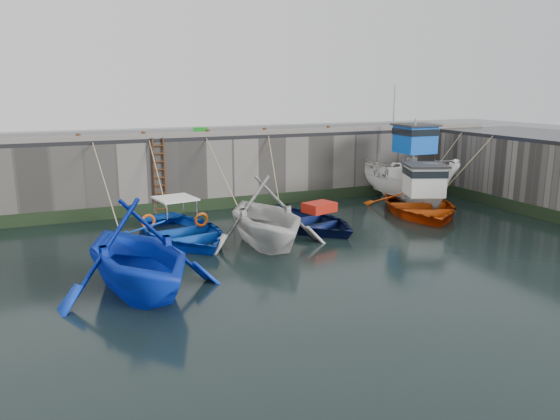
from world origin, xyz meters
name	(u,v)px	position (x,y,z in m)	size (l,w,h in m)	color
ground	(308,285)	(0.00, 0.00, 0.00)	(120.00, 120.00, 0.00)	black
quay_back	(192,168)	(0.00, 12.50, 1.50)	(30.00, 5.00, 3.00)	slate
road_back	(191,134)	(0.00, 12.50, 3.08)	(30.00, 5.00, 0.16)	black
kerb_back	(204,134)	(0.00, 10.15, 3.26)	(30.00, 0.30, 0.20)	slate
algae_back	(207,205)	(0.00, 9.96, 0.25)	(30.00, 0.08, 0.50)	black
algae_right	(554,216)	(11.96, 2.50, 0.25)	(0.08, 15.00, 0.50)	black
ladder	(160,177)	(-2.00, 9.91, 1.59)	(0.51, 0.08, 3.20)	#3F1E0F
boat_near_white	(138,291)	(-4.27, 1.36, 0.00)	(4.47, 5.18, 2.73)	#0D33CC
boat_near_white_rope	(114,238)	(-4.27, 6.93, 0.00)	(0.04, 6.66, 3.10)	tan
boat_near_blue	(182,239)	(-2.07, 5.83, 0.00)	(3.77, 5.28, 1.09)	blue
boat_near_blue_rope	(163,219)	(-2.07, 9.17, 0.00)	(0.04, 3.09, 3.10)	tan
boat_near_blacktrim	(265,244)	(0.41, 4.15, 0.00)	(4.27, 4.95, 2.61)	silver
boat_near_blacktrim_rope	(228,217)	(0.41, 8.33, 0.00)	(0.04, 4.24, 3.10)	tan
boat_near_navy	(305,227)	(2.61, 5.67, 0.00)	(3.58, 5.01, 1.04)	#0A1341
boat_near_navy_rope	(271,209)	(2.61, 9.08, 0.00)	(0.04, 3.18, 3.10)	tan
boat_far_white	(406,177)	(9.05, 8.27, 1.12)	(2.81, 6.98, 5.67)	white
boat_far_orange	(419,204)	(8.12, 5.97, 0.40)	(6.13, 7.08, 4.23)	#DC480B
fish_crate	(200,131)	(0.08, 11.03, 3.33)	(0.63, 0.38, 0.33)	#1A9321
bollard_a	(78,137)	(-5.00, 10.25, 3.30)	(0.18, 0.18, 0.28)	#3F1E0F
bollard_b	(144,135)	(-2.50, 10.25, 3.30)	(0.18, 0.18, 0.28)	#3F1E0F
bollard_c	(208,133)	(0.20, 10.25, 3.30)	(0.18, 0.18, 0.28)	#3F1E0F
bollard_d	(265,131)	(2.80, 10.25, 3.30)	(0.18, 0.18, 0.28)	#3F1E0F
bollard_e	(328,129)	(6.00, 10.25, 3.30)	(0.18, 0.18, 0.28)	#3F1E0F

